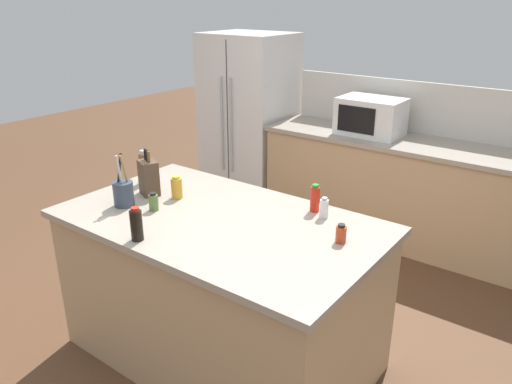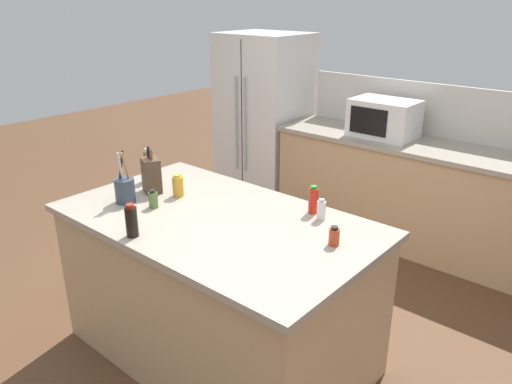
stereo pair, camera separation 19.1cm
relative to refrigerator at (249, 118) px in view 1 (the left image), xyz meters
The scene contains 15 objects.
ground_plane 2.85m from the refrigerator, 56.22° to the right, with size 14.00×14.00×0.00m, color brown.
back_counter_run 1.85m from the refrigerator, ahead, with size 2.65×0.66×0.94m.
wall_backsplash 1.85m from the refrigerator, ahead, with size 2.61×0.03×0.46m, color beige.
kitchen_island 2.74m from the refrigerator, 56.22° to the right, with size 1.84×1.08×0.94m.
refrigerator is the anchor object (origin of this frame).
microwave 1.43m from the refrigerator, ahead, with size 0.56×0.39×0.33m.
knife_block 2.41m from the refrigerator, 67.76° to the right, with size 0.16×0.14×0.29m.
utensil_crock 2.62m from the refrigerator, 69.23° to the right, with size 0.12×0.12×0.32m.
soy_sauce_bottle 3.01m from the refrigerator, 63.64° to the right, with size 0.06×0.06×0.18m.
pepper_grinder 2.23m from the refrigerator, 70.89° to the right, with size 0.06×0.06×0.23m.
spice_jar_paprika 3.04m from the refrigerator, 43.75° to the right, with size 0.06×0.06×0.10m.
honey_jar 2.43m from the refrigerator, 63.23° to the right, with size 0.07×0.07×0.14m.
hot_sauce_bottle 2.64m from the refrigerator, 44.27° to the right, with size 0.05×0.05×0.17m.
salt_shaker 2.73m from the refrigerator, 43.69° to the right, with size 0.05×0.05×0.12m.
spice_jar_oregano 2.64m from the refrigerator, 64.85° to the right, with size 0.06×0.06×0.11m.
Camera 1 is at (1.70, -1.93, 2.12)m, focal length 35.00 mm.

